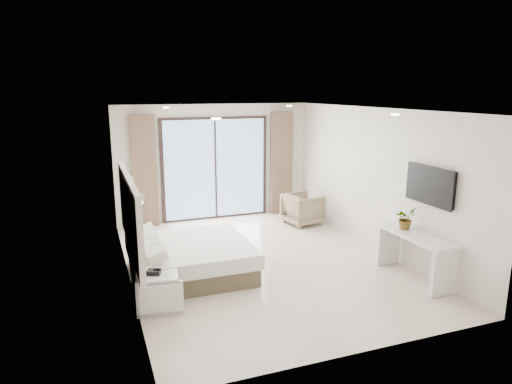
% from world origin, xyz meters
% --- Properties ---
extents(ground, '(6.20, 6.20, 0.00)m').
position_xyz_m(ground, '(0.00, 0.00, 0.00)').
color(ground, beige).
rests_on(ground, ground).
extents(room_shell, '(4.62, 6.22, 2.72)m').
position_xyz_m(room_shell, '(-0.20, 0.71, 1.58)').
color(room_shell, silver).
rests_on(room_shell, ground).
extents(bed, '(1.93, 1.84, 0.68)m').
position_xyz_m(bed, '(-1.34, -0.12, 0.28)').
color(bed, brown).
rests_on(bed, ground).
extents(nightstand, '(0.63, 0.55, 0.52)m').
position_xyz_m(nightstand, '(-2.02, -1.17, 0.26)').
color(nightstand, silver).
rests_on(nightstand, ground).
extents(phone, '(0.23, 0.20, 0.06)m').
position_xyz_m(phone, '(-2.06, -1.15, 0.56)').
color(phone, black).
rests_on(phone, nightstand).
extents(console_desk, '(0.47, 1.49, 0.77)m').
position_xyz_m(console_desk, '(2.04, -1.56, 0.56)').
color(console_desk, silver).
rests_on(console_desk, ground).
extents(plant, '(0.44, 0.46, 0.29)m').
position_xyz_m(plant, '(2.04, -1.27, 0.91)').
color(plant, '#33662D').
rests_on(plant, console_desk).
extents(armchair, '(0.82, 0.86, 0.78)m').
position_xyz_m(armchair, '(1.73, 1.88, 0.39)').
color(armchair, '#7C6851').
rests_on(armchair, ground).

